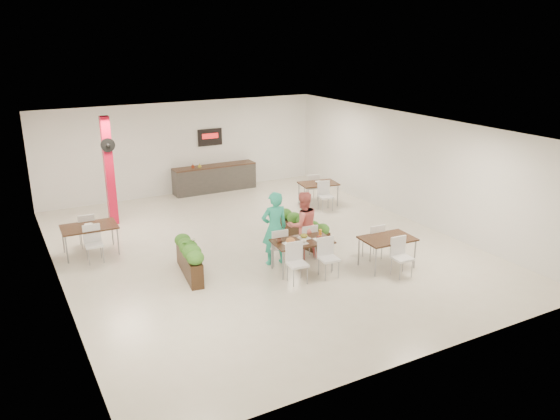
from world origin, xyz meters
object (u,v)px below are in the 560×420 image
Objects in this scene: diner_man at (274,228)px; side_table_b at (318,186)px; main_table at (302,245)px; side_table_c at (387,242)px; side_table_a at (89,230)px; red_column at (109,170)px; service_counter at (215,178)px; planter_left at (189,255)px; diner_woman at (303,225)px; planter_right at (303,229)px.

diner_man is 5.04m from side_table_b.
main_table is 1.05× the size of side_table_c.
main_table is 0.94× the size of diner_man.
side_table_a is 0.98× the size of side_table_b.
side_table_b is at bearing -11.97° from red_column.
service_counter is 7.21m from planter_left.
service_counter reaches higher than planter_left.
service_counter is at bearing 63.16° from planter_left.
main_table is 0.80m from diner_woman.
red_column is 1.96× the size of side_table_a.
main_table is at bearing -60.18° from red_column.
side_table_b is (7.39, 0.76, -0.01)m from side_table_a.
red_column reaches higher than side_table_c.
side_table_c is (4.36, -1.82, 0.13)m from planter_left.
planter_left is (-2.87, 0.35, -0.37)m from diner_woman.
red_column is at bearing 132.03° from side_table_c.
diner_man reaches higher than planter_right.
side_table_a is (-4.64, 2.82, -0.22)m from diner_woman.
diner_man is 1.45m from planter_right.
diner_woman is 0.96× the size of planter_left.
side_table_b is (6.35, -1.35, -1.01)m from red_column.
planter_right reaches higher than side_table_c.
side_table_b is at bearing -129.03° from diner_man.
red_column is 1.07× the size of service_counter.
planter_right is at bearing -21.49° from side_table_a.
planter_right reaches higher than side_table_b.
diner_man is at bearing -34.71° from side_table_a.
red_column is 5.72m from diner_man.
main_table is (-0.80, -7.45, 0.14)m from service_counter.
service_counter reaches higher than side_table_a.
main_table is 0.95× the size of planter_right.
planter_right is (0.03, -6.12, -0.00)m from service_counter.
diner_man is (-0.39, 0.65, 0.28)m from main_table.
diner_woman is 1.06× the size of side_table_a.
main_table is at bearing 126.47° from diner_man.
red_column is 6.51m from main_table.
service_counter reaches higher than planter_right.
main_table is at bearing -117.56° from side_table_b.
service_counter is 6.12m from planter_right.
red_column is at bearing 99.20° from planter_left.
side_table_a is at bearing -25.63° from diner_woman.
planter_left is 4.73m from side_table_c.
red_column is 1.85× the size of main_table.
main_table is 1.04× the size of side_table_b.
red_column is 1.74× the size of diner_man.
diner_man reaches higher than side_table_b.
red_column reaches higher than side_table_b.
side_table_b is 1.01× the size of side_table_c.
red_column reaches higher than planter_right.
side_table_c is (5.10, -6.40, -1.01)m from red_column.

